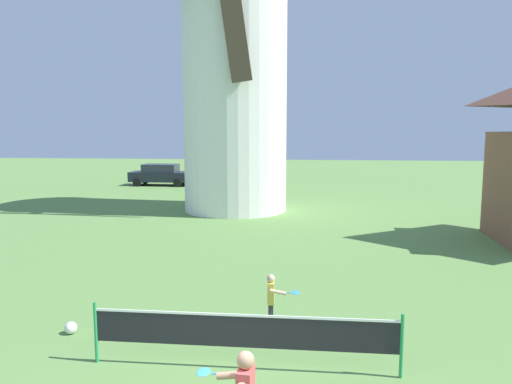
{
  "coord_description": "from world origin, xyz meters",
  "views": [
    {
      "loc": [
        1.29,
        -5.59,
        4.1
      ],
      "look_at": [
        0.26,
        4.26,
        2.82
      ],
      "focal_mm": 34.22,
      "sensor_mm": 36.0,
      "label": 1
    }
  ],
  "objects_px": {
    "windmill": "(235,52)",
    "parked_car_mustard": "(245,175)",
    "player_far": "(272,297)",
    "tennis_net": "(244,331)",
    "stray_ball": "(71,328)",
    "parked_car_black": "(161,174)"
  },
  "relations": [
    {
      "from": "stray_ball",
      "to": "parked_car_mustard",
      "type": "relative_size",
      "value": 0.05
    },
    {
      "from": "tennis_net",
      "to": "parked_car_mustard",
      "type": "xyz_separation_m",
      "value": [
        -3.36,
        26.83,
        0.12
      ]
    },
    {
      "from": "windmill",
      "to": "parked_car_mustard",
      "type": "distance_m",
      "value": 12.6
    },
    {
      "from": "windmill",
      "to": "parked_car_black",
      "type": "xyz_separation_m",
      "value": [
        -7.04,
        10.31,
        -7.03
      ]
    },
    {
      "from": "player_far",
      "to": "stray_ball",
      "type": "bearing_deg",
      "value": -169.35
    },
    {
      "from": "tennis_net",
      "to": "player_far",
      "type": "distance_m",
      "value": 1.89
    },
    {
      "from": "player_far",
      "to": "stray_ball",
      "type": "relative_size",
      "value": 4.58
    },
    {
      "from": "tennis_net",
      "to": "parked_car_black",
      "type": "height_order",
      "value": "parked_car_black"
    },
    {
      "from": "player_far",
      "to": "parked_car_mustard",
      "type": "xyz_separation_m",
      "value": [
        -3.71,
        24.97,
        0.17
      ]
    },
    {
      "from": "tennis_net",
      "to": "parked_car_mustard",
      "type": "relative_size",
      "value": 1.16
    },
    {
      "from": "player_far",
      "to": "parked_car_black",
      "type": "height_order",
      "value": "parked_car_black"
    },
    {
      "from": "tennis_net",
      "to": "parked_car_black",
      "type": "relative_size",
      "value": 1.2
    },
    {
      "from": "windmill",
      "to": "tennis_net",
      "type": "distance_m",
      "value": 18.08
    },
    {
      "from": "tennis_net",
      "to": "stray_ball",
      "type": "height_order",
      "value": "tennis_net"
    },
    {
      "from": "player_far",
      "to": "parked_car_mustard",
      "type": "relative_size",
      "value": 0.25
    },
    {
      "from": "windmill",
      "to": "parked_car_black",
      "type": "bearing_deg",
      "value": 124.33
    },
    {
      "from": "stray_ball",
      "to": "parked_car_black",
      "type": "relative_size",
      "value": 0.06
    },
    {
      "from": "windmill",
      "to": "parked_car_mustard",
      "type": "relative_size",
      "value": 3.7
    },
    {
      "from": "player_far",
      "to": "stray_ball",
      "type": "xyz_separation_m",
      "value": [
        -4.02,
        -0.76,
        -0.52
      ]
    },
    {
      "from": "parked_car_black",
      "to": "stray_ball",
      "type": "bearing_deg",
      "value": -76.96
    },
    {
      "from": "stray_ball",
      "to": "parked_car_mustard",
      "type": "bearing_deg",
      "value": 89.32
    },
    {
      "from": "player_far",
      "to": "parked_car_black",
      "type": "bearing_deg",
      "value": 111.81
    }
  ]
}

